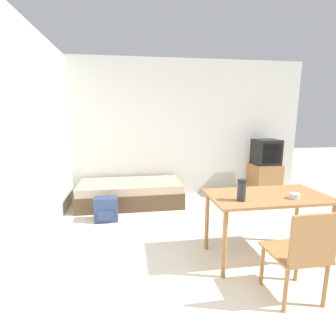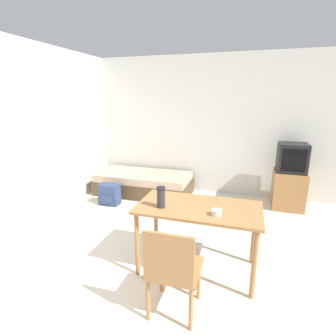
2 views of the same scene
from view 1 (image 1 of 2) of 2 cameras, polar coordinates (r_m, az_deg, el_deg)
ground_plane at (r=2.51m, az=20.35°, el=-30.38°), size 20.00×20.00×0.00m
wall_back at (r=5.34m, az=2.07°, el=8.48°), size 5.19×0.06×2.70m
wall_left at (r=3.59m, az=-27.11°, el=5.61°), size 0.06×4.62×2.70m
daybed at (r=4.90m, az=-8.21°, el=-5.50°), size 1.89×0.89×0.43m
tv at (r=5.63m, az=20.30°, el=-0.44°), size 0.52×0.54×1.15m
dining_table at (r=3.17m, az=20.75°, el=-7.11°), size 1.32×0.71×0.76m
wooden_chair at (r=2.62m, az=27.21°, el=-15.82°), size 0.46×0.46×0.88m
thermos_flask at (r=2.82m, az=15.74°, el=-4.43°), size 0.09×0.09×0.23m
mate_bowl at (r=3.11m, az=25.80°, el=-5.51°), size 0.11×0.11×0.06m
backpack at (r=4.25m, az=-13.31°, el=-8.75°), size 0.35×0.25×0.38m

